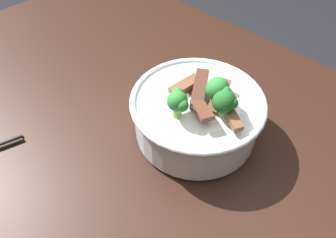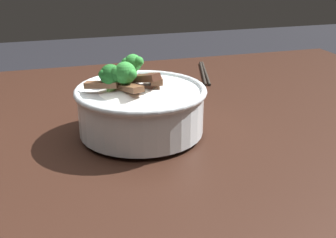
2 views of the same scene
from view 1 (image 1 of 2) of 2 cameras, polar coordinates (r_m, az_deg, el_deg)
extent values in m
cube|color=black|center=(0.59, -2.58, -6.03)|extent=(1.44, 0.93, 0.06)
cube|color=black|center=(1.40, -9.18, 7.82)|extent=(0.09, 0.09, 0.77)
cylinder|color=silver|center=(0.58, 5.23, -2.26)|extent=(0.12, 0.12, 0.01)
cylinder|color=silver|center=(0.55, 5.54, 0.69)|extent=(0.23, 0.23, 0.08)
torus|color=silver|center=(0.52, 5.85, 3.70)|extent=(0.24, 0.24, 0.01)
ellipsoid|color=white|center=(0.53, 5.67, 1.99)|extent=(0.21, 0.21, 0.07)
cube|color=brown|center=(0.48, 12.18, 0.82)|extent=(0.06, 0.04, 0.02)
cube|color=brown|center=(0.51, 9.76, 4.53)|extent=(0.05, 0.08, 0.02)
cube|color=#563323|center=(0.47, 6.62, 1.84)|extent=(0.06, 0.04, 0.01)
cube|color=#4C2B1E|center=(0.50, 6.21, 5.86)|extent=(0.06, 0.08, 0.03)
cube|color=#563323|center=(0.52, 4.52, 5.18)|extent=(0.05, 0.05, 0.01)
cube|color=brown|center=(0.52, 3.38, 6.55)|extent=(0.03, 0.06, 0.02)
cube|color=brown|center=(0.52, 6.08, 3.97)|extent=(0.06, 0.07, 0.01)
cylinder|color=#6BA84C|center=(0.50, 9.33, 3.72)|extent=(0.01, 0.01, 0.02)
sphere|color=#2D8433|center=(0.49, 9.68, 5.86)|extent=(0.04, 0.04, 0.04)
sphere|color=#2D8433|center=(0.48, 10.93, 5.14)|extent=(0.02, 0.02, 0.02)
sphere|color=#2D8433|center=(0.50, 9.73, 7.10)|extent=(0.02, 0.02, 0.02)
cylinder|color=#6BA84C|center=(0.49, 10.59, 1.45)|extent=(0.02, 0.02, 0.02)
sphere|color=#1E6023|center=(0.47, 10.96, 3.34)|extent=(0.04, 0.04, 0.04)
sphere|color=#1E6023|center=(0.47, 12.53, 3.05)|extent=(0.02, 0.02, 0.02)
sphere|color=#1E6023|center=(0.48, 10.95, 4.81)|extent=(0.02, 0.02, 0.02)
cylinder|color=#7AB256|center=(0.48, 1.76, 1.45)|extent=(0.01, 0.01, 0.03)
sphere|color=#2D8433|center=(0.46, 1.83, 3.51)|extent=(0.03, 0.03, 0.03)
sphere|color=#2D8433|center=(0.45, 2.78, 2.68)|extent=(0.02, 0.02, 0.02)
sphere|color=#2D8433|center=(0.47, 1.87, 5.04)|extent=(0.02, 0.02, 0.02)
camera|label=2|loc=(1.03, 47.65, 28.99)|focal=45.43mm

